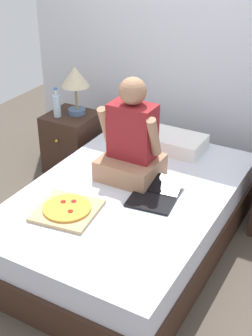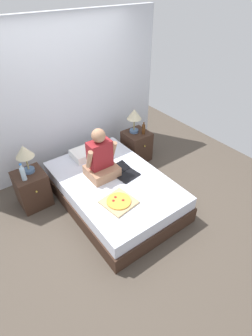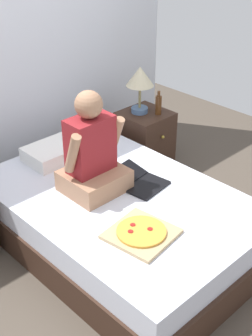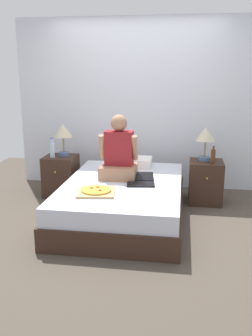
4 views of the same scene
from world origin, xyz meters
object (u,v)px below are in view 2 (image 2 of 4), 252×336
(bed, at_px, (114,190))
(beer_bottle, at_px, (144,129))
(water_bottle, at_px, (23,173))
(nightstand_left, at_px, (32,189))
(person_seated, at_px, (101,159))
(lamp_on_right_nightstand, at_px, (134,116))
(pizza_box, at_px, (119,202))
(laptop, at_px, (125,173))
(nightstand_right, at_px, (137,146))
(lamp_on_left_nightstand, at_px, (24,153))

(bed, height_order, beer_bottle, beer_bottle)
(water_bottle, bearing_deg, nightstand_left, 48.35)
(bed, xyz_separation_m, nightstand_left, (-1.02, 0.71, 0.06))
(beer_bottle, relative_size, person_seated, 0.29)
(water_bottle, bearing_deg, lamp_on_right_nightstand, 3.85)
(person_seated, distance_m, pizza_box, 0.72)
(nightstand_left, xyz_separation_m, laptop, (1.23, -0.72, 0.19))
(water_bottle, distance_m, lamp_on_right_nightstand, 2.10)
(bed, xyz_separation_m, person_seated, (-0.08, 0.19, 0.52))
(nightstand_right, relative_size, person_seated, 0.73)
(lamp_on_right_nightstand, bearing_deg, nightstand_left, -178.57)
(person_seated, bearing_deg, water_bottle, 157.01)
(bed, relative_size, nightstand_left, 3.68)
(water_bottle, height_order, laptop, water_bottle)
(person_seated, xyz_separation_m, pizza_box, (-0.14, -0.65, -0.27))
(nightstand_right, xyz_separation_m, pizza_box, (-1.24, -1.17, 0.18))
(laptop, relative_size, pizza_box, 1.00)
(bed, bearing_deg, nightstand_left, 144.86)
(nightstand_left, distance_m, pizza_box, 1.42)
(lamp_on_right_nightstand, bearing_deg, water_bottle, -176.15)
(bed, xyz_separation_m, pizza_box, (-0.22, -0.45, 0.25))
(water_bottle, relative_size, laptop, 0.61)
(lamp_on_left_nightstand, bearing_deg, bed, -38.09)
(nightstand_right, bearing_deg, pizza_box, -136.70)
(person_seated, bearing_deg, laptop, -34.77)
(water_bottle, distance_m, person_seated, 1.10)
(nightstand_left, relative_size, pizza_box, 1.27)
(water_bottle, xyz_separation_m, person_seated, (1.01, -0.43, 0.06))
(lamp_on_left_nightstand, distance_m, nightstand_right, 2.08)
(pizza_box, bearing_deg, laptop, 45.38)
(nightstand_left, bearing_deg, laptop, -30.54)
(lamp_on_left_nightstand, relative_size, person_seated, 0.58)
(nightstand_left, height_order, person_seated, person_seated)
(bed, height_order, person_seated, person_seated)
(bed, bearing_deg, water_bottle, 150.31)
(water_bottle, height_order, person_seated, person_seated)
(nightstand_left, distance_m, lamp_on_right_nightstand, 2.09)
(lamp_on_left_nightstand, height_order, nightstand_right, lamp_on_left_nightstand)
(bed, distance_m, water_bottle, 1.34)
(pizza_box, bearing_deg, beer_bottle, 39.20)
(lamp_on_right_nightstand, distance_m, person_seated, 1.22)
(nightstand_left, xyz_separation_m, nightstand_right, (2.03, 0.00, 0.00))
(bed, xyz_separation_m, water_bottle, (-1.10, 0.62, 0.46))
(lamp_on_left_nightstand, distance_m, lamp_on_right_nightstand, 1.96)
(water_bottle, xyz_separation_m, lamp_on_right_nightstand, (2.08, 0.14, 0.22))
(water_bottle, height_order, nightstand_right, water_bottle)
(laptop, bearing_deg, water_bottle, 154.11)
(lamp_on_right_nightstand, height_order, person_seated, person_seated)
(beer_bottle, distance_m, person_seated, 1.24)
(nightstand_right, xyz_separation_m, beer_bottle, (0.07, -0.10, 0.38))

